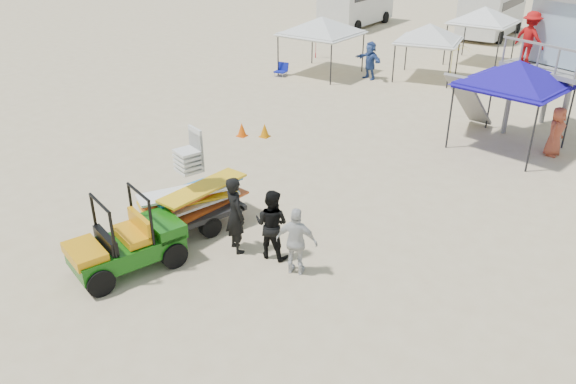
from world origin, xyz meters
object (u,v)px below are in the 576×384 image
Objects in this scene: man_left at (235,215)px; canopy_blue at (519,65)px; utility_cart at (123,237)px; surf_trailer at (196,193)px; lifeguard_tower at (567,37)px.

canopy_blue reaches higher than man_left.
man_left is at bearing 53.21° from utility_cart.
utility_cart is 2.54m from man_left.
surf_trailer is 13.66m from lifeguard_tower.
surf_trailer is at bearing -116.72° from canopy_blue.
surf_trailer reaches higher than utility_cart.
utility_cart is 0.56× the size of lifeguard_tower.
lifeguard_tower is 1.35× the size of canopy_blue.
man_left is 10.96m from canopy_blue.
surf_trailer reaches higher than man_left.
lifeguard_tower reaches higher than surf_trailer.
surf_trailer is 0.59× the size of lifeguard_tower.
surf_trailer is 11.27m from canopy_blue.
surf_trailer is at bearing 16.99° from man_left.
canopy_blue is (-0.92, -2.12, -0.64)m from lifeguard_tower.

